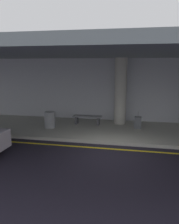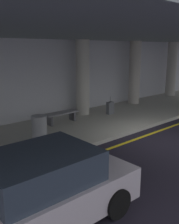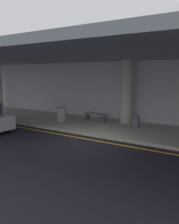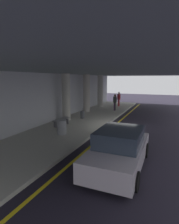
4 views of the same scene
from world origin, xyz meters
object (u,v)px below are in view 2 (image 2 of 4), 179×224
at_px(support_column_left_mid, 83,78).
at_px(suitcase_upright_primary, 110,108).
at_px(support_column_right_mid, 172,69).
at_px(support_column_center, 135,73).
at_px(car_silver, 38,192).
at_px(bench_metal, 61,115).
at_px(trash_bin_steel, 39,127).

bearing_deg(support_column_left_mid, suitcase_upright_primary, -42.98).
bearing_deg(support_column_right_mid, support_column_left_mid, 180.00).
height_order(support_column_center, support_column_right_mid, same).
bearing_deg(car_silver, bench_metal, 46.35).
xyz_separation_m(support_column_right_mid, bench_metal, (-9.75, -0.61, -1.47)).
relative_size(bench_metal, trash_bin_steel, 1.88).
xyz_separation_m(support_column_center, bench_metal, (-5.75, -0.61, -1.47)).
distance_m(support_column_center, car_silver, 11.61).
xyz_separation_m(support_column_left_mid, trash_bin_steel, (-3.54, -1.72, -1.40)).
bearing_deg(support_column_left_mid, support_column_center, 0.00).
xyz_separation_m(support_column_center, support_column_right_mid, (4.00, 0.00, 0.00)).
bearing_deg(bench_metal, support_column_center, 6.02).
height_order(car_silver, trash_bin_steel, car_silver).
distance_m(car_silver, bench_metal, 6.70).
xyz_separation_m(support_column_right_mid, suitcase_upright_primary, (-6.99, -0.94, -1.51)).
height_order(support_column_left_mid, bench_metal, support_column_left_mid).
xyz_separation_m(support_column_center, suitcase_upright_primary, (-2.99, -0.94, -1.51)).
xyz_separation_m(car_silver, trash_bin_steel, (2.45, 4.07, -0.14)).
bearing_deg(bench_metal, suitcase_upright_primary, -6.89).
bearing_deg(bench_metal, support_column_left_mid, 19.09).
bearing_deg(bench_metal, trash_bin_steel, -148.03).
relative_size(support_column_left_mid, trash_bin_steel, 4.29).
distance_m(support_column_center, support_column_right_mid, 4.00).
bearing_deg(trash_bin_steel, support_column_center, 12.86).
distance_m(car_silver, trash_bin_steel, 4.75).
bearing_deg(support_column_right_mid, support_column_center, 180.00).
relative_size(car_silver, suitcase_upright_primary, 4.56).
relative_size(car_silver, bench_metal, 2.56).
height_order(support_column_right_mid, suitcase_upright_primary, support_column_right_mid).
xyz_separation_m(suitcase_upright_primary, trash_bin_steel, (-4.55, -0.78, 0.11)).
distance_m(support_column_right_mid, trash_bin_steel, 11.75).
height_order(support_column_left_mid, car_silver, support_column_left_mid).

